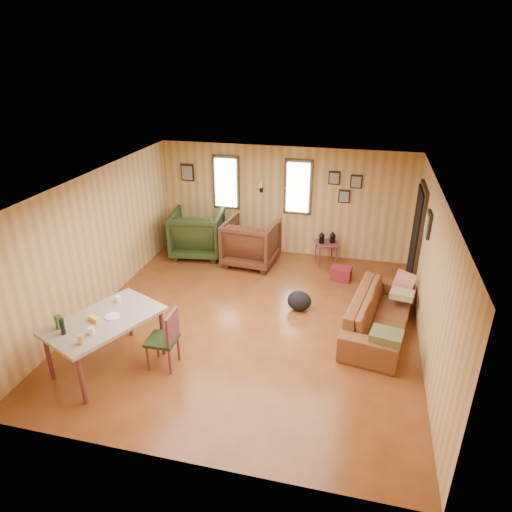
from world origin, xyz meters
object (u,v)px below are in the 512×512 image
Objects in this scene: sofa at (381,309)px; end_table at (211,238)px; dining_table at (103,324)px; side_table at (327,242)px; recliner_brown at (251,240)px; recliner_green at (197,231)px.

end_table is at bearing 67.43° from sofa.
sofa is 4.39m from end_table.
dining_table reaches higher than end_table.
dining_table reaches higher than sofa.
end_table is 0.89× the size of side_table.
sofa is at bearing -32.70° from end_table.
side_table is at bearing -160.70° from recliner_brown.
recliner_green is 1.55× the size of side_table.
recliner_brown is (-2.67, 2.04, 0.11)m from sofa.
recliner_green is 0.62× the size of dining_table.
recliner_green reaches higher than dining_table.
end_table is at bearing 112.51° from dining_table.
recliner_green is 4.07m from dining_table.
recliner_green is at bearing 115.88° from dining_table.
side_table is at bearing 176.16° from recliner_green.
end_table is (0.24, 0.16, -0.20)m from recliner_green.
recliner_brown reaches higher than end_table.
end_table is (-1.03, 0.33, -0.18)m from recliner_brown.
end_table is at bearing -12.82° from recliner_brown.
end_table is at bearing -178.51° from side_table.
sofa is 3.43× the size of end_table.
recliner_brown is 1.61m from side_table.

